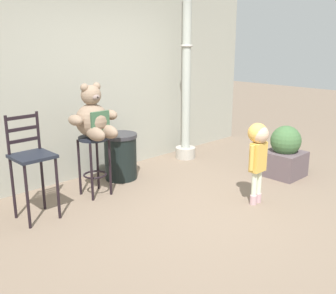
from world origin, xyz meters
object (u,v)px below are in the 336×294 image
(bar_stool_with_teddy, at_px, (94,154))
(bar_chair_empty, at_px, (32,161))
(teddy_bear, at_px, (94,118))
(child_walking, at_px, (258,146))
(trash_bin, at_px, (121,156))
(lamppost, at_px, (186,81))
(planter_with_shrub, at_px, (285,153))

(bar_stool_with_teddy, distance_m, bar_chair_empty, 0.88)
(bar_stool_with_teddy, height_order, teddy_bear, teddy_bear)
(teddy_bear, relative_size, child_walking, 0.67)
(trash_bin, relative_size, lamppost, 0.21)
(trash_bin, height_order, bar_chair_empty, bar_chair_empty)
(bar_chair_empty, xyz_separation_m, planter_with_shrub, (3.24, -1.19, -0.32))
(child_walking, xyz_separation_m, trash_bin, (-0.63, 1.84, -0.39))
(bar_stool_with_teddy, relative_size, lamppost, 0.24)
(lamppost, distance_m, bar_chair_empty, 2.96)
(trash_bin, relative_size, planter_with_shrub, 0.88)
(teddy_bear, xyz_separation_m, child_walking, (1.24, -1.54, -0.29))
(trash_bin, distance_m, bar_chair_empty, 1.55)
(lamppost, relative_size, bar_chair_empty, 2.72)
(teddy_bear, bearing_deg, bar_stool_with_teddy, 90.00)
(bar_stool_with_teddy, bearing_deg, bar_chair_empty, -173.21)
(teddy_bear, bearing_deg, child_walking, -51.21)
(child_walking, bearing_deg, trash_bin, 34.54)
(trash_bin, bearing_deg, child_walking, -71.04)
(bar_chair_empty, bearing_deg, planter_with_shrub, -20.25)
(teddy_bear, distance_m, lamppost, 2.05)
(bar_chair_empty, bearing_deg, lamppost, 8.39)
(teddy_bear, relative_size, planter_with_shrub, 0.89)
(trash_bin, bearing_deg, teddy_bear, -154.19)
(bar_stool_with_teddy, bearing_deg, trash_bin, 23.21)
(teddy_bear, height_order, bar_chair_empty, teddy_bear)
(bar_stool_with_teddy, height_order, planter_with_shrub, bar_stool_with_teddy)
(teddy_bear, height_order, trash_bin, teddy_bear)
(bar_stool_with_teddy, xyz_separation_m, teddy_bear, (0.00, -0.03, 0.47))
(bar_stool_with_teddy, relative_size, teddy_bear, 1.16)
(trash_bin, height_order, lamppost, lamppost)
(child_walking, relative_size, lamppost, 0.31)
(lamppost, bearing_deg, child_walking, -111.99)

